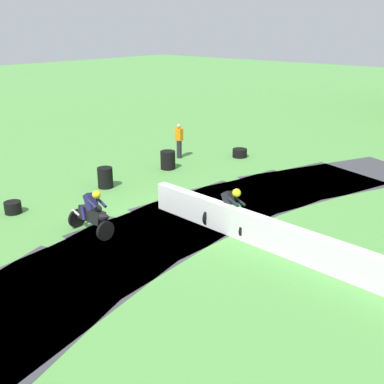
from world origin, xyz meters
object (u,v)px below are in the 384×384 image
(motorcycle_lead_green, at_px, (231,212))
(tire_stack_far, at_px, (13,207))
(tire_stack_mid_b, at_px, (105,178))
(motorcycle_chase_black, at_px, (93,213))
(track_marshal, at_px, (179,141))
(tire_stack_mid_a, at_px, (168,160))
(tire_stack_near, at_px, (240,153))

(motorcycle_lead_green, bearing_deg, tire_stack_far, -150.43)
(tire_stack_mid_b, bearing_deg, motorcycle_chase_black, -43.76)
(motorcycle_lead_green, bearing_deg, track_marshal, 143.14)
(tire_stack_far, bearing_deg, tire_stack_mid_b, 85.25)
(tire_stack_far, bearing_deg, track_marshal, 92.44)
(motorcycle_lead_green, height_order, track_marshal, track_marshal)
(tire_stack_mid_a, xyz_separation_m, tire_stack_mid_b, (-0.13, -3.37, 0.00))
(motorcycle_lead_green, relative_size, tire_stack_far, 3.00)
(tire_stack_near, xyz_separation_m, tire_stack_mid_a, (-1.27, -3.62, 0.20))
(motorcycle_lead_green, xyz_separation_m, motorcycle_chase_black, (-3.03, -2.85, 0.01))
(motorcycle_lead_green, height_order, tire_stack_mid_b, motorcycle_lead_green)
(tire_stack_mid_b, height_order, tire_stack_far, tire_stack_mid_b)
(tire_stack_far, relative_size, track_marshal, 0.34)
(tire_stack_mid_a, height_order, tire_stack_mid_b, same)
(tire_stack_mid_a, xyz_separation_m, tire_stack_far, (-0.44, -7.08, -0.20))
(tire_stack_near, bearing_deg, tire_stack_mid_b, -101.36)
(tire_stack_near, relative_size, tire_stack_far, 1.22)
(track_marshal, bearing_deg, motorcycle_lead_green, -36.86)
(motorcycle_chase_black, relative_size, tire_stack_mid_b, 2.10)
(motorcycle_chase_black, height_order, tire_stack_far, motorcycle_chase_black)
(motorcycle_lead_green, bearing_deg, tire_stack_mid_b, 179.24)
(motorcycle_chase_black, height_order, track_marshal, track_marshal)
(tire_stack_near, height_order, tire_stack_mid_b, tire_stack_mid_b)
(motorcycle_chase_black, distance_m, tire_stack_near, 10.07)
(tire_stack_mid_a, distance_m, tire_stack_far, 7.10)
(motorcycle_chase_black, bearing_deg, motorcycle_lead_green, 43.19)
(track_marshal, bearing_deg, tire_stack_near, 43.75)
(tire_stack_mid_a, relative_size, tire_stack_mid_b, 1.00)
(tire_stack_mid_a, relative_size, track_marshal, 0.49)
(tire_stack_mid_b, relative_size, track_marshal, 0.49)
(motorcycle_lead_green, distance_m, track_marshal, 8.47)
(tire_stack_near, distance_m, tire_stack_mid_a, 3.84)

